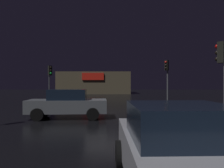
{
  "coord_description": "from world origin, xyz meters",
  "views": [
    {
      "loc": [
        0.61,
        -14.58,
        1.97
      ],
      "look_at": [
        0.58,
        7.85,
        1.97
      ],
      "focal_mm": 33.75,
      "sensor_mm": 36.0,
      "label": 1
    }
  ],
  "objects_px": {
    "traffic_signal_main": "(222,64)",
    "car_far": "(182,155)",
    "store_building": "(95,83)",
    "traffic_signal_cross_left": "(50,75)",
    "car_near": "(68,104)",
    "traffic_signal_opposite": "(167,73)"
  },
  "relations": [
    {
      "from": "store_building",
      "to": "car_far",
      "type": "bearing_deg",
      "value": -83.51
    },
    {
      "from": "traffic_signal_main",
      "to": "traffic_signal_cross_left",
      "type": "distance_m",
      "value": 15.35
    },
    {
      "from": "traffic_signal_cross_left",
      "to": "car_near",
      "type": "xyz_separation_m",
      "value": [
        3.44,
        -8.19,
        -1.99
      ]
    },
    {
      "from": "traffic_signal_main",
      "to": "car_near",
      "type": "bearing_deg",
      "value": 161.42
    },
    {
      "from": "traffic_signal_cross_left",
      "to": "car_near",
      "type": "bearing_deg",
      "value": -67.23
    },
    {
      "from": "traffic_signal_opposite",
      "to": "car_near",
      "type": "height_order",
      "value": "traffic_signal_opposite"
    },
    {
      "from": "traffic_signal_main",
      "to": "traffic_signal_opposite",
      "type": "xyz_separation_m",
      "value": [
        0.28,
        10.64,
        0.2
      ]
    },
    {
      "from": "traffic_signal_main",
      "to": "car_near",
      "type": "xyz_separation_m",
      "value": [
        -7.55,
        2.54,
        -2.03
      ]
    },
    {
      "from": "store_building",
      "to": "traffic_signal_opposite",
      "type": "xyz_separation_m",
      "value": [
        8.93,
        -25.23,
        0.87
      ]
    },
    {
      "from": "traffic_signal_main",
      "to": "store_building",
      "type": "bearing_deg",
      "value": 103.55
    },
    {
      "from": "traffic_signal_main",
      "to": "car_far",
      "type": "xyz_separation_m",
      "value": [
        -3.87,
        -6.15,
        -2.05
      ]
    },
    {
      "from": "traffic_signal_cross_left",
      "to": "car_far",
      "type": "bearing_deg",
      "value": -67.14
    },
    {
      "from": "traffic_signal_opposite",
      "to": "car_near",
      "type": "xyz_separation_m",
      "value": [
        -7.83,
        -8.1,
        -2.23
      ]
    },
    {
      "from": "store_building",
      "to": "traffic_signal_opposite",
      "type": "relative_size",
      "value": 3.41
    },
    {
      "from": "traffic_signal_main",
      "to": "car_far",
      "type": "height_order",
      "value": "traffic_signal_main"
    },
    {
      "from": "store_building",
      "to": "car_near",
      "type": "bearing_deg",
      "value": -88.11
    },
    {
      "from": "traffic_signal_main",
      "to": "car_far",
      "type": "distance_m",
      "value": 7.55
    },
    {
      "from": "store_building",
      "to": "traffic_signal_cross_left",
      "type": "relative_size",
      "value": 3.88
    },
    {
      "from": "store_building",
      "to": "traffic_signal_main",
      "type": "relative_size",
      "value": 3.74
    },
    {
      "from": "traffic_signal_main",
      "to": "traffic_signal_opposite",
      "type": "distance_m",
      "value": 10.65
    },
    {
      "from": "car_near",
      "to": "traffic_signal_main",
      "type": "bearing_deg",
      "value": -18.58
    },
    {
      "from": "car_near",
      "to": "car_far",
      "type": "distance_m",
      "value": 9.43
    }
  ]
}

